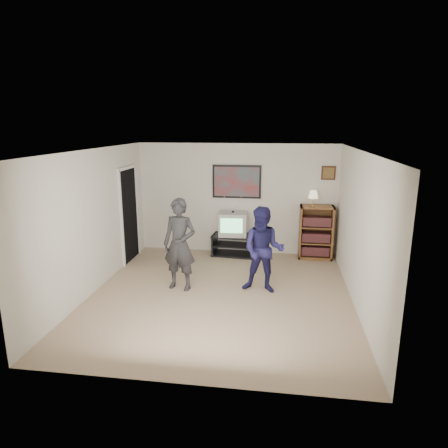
% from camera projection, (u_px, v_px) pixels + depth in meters
% --- Properties ---
extents(room_shell, '(4.51, 5.00, 2.51)m').
position_uv_depth(room_shell, '(223.00, 221.00, 7.02)').
color(room_shell, '#93775D').
rests_on(room_shell, ground).
extents(media_stand, '(0.99, 0.60, 0.47)m').
position_uv_depth(media_stand, '(233.00, 245.00, 9.08)').
color(media_stand, black).
rests_on(media_stand, room_shell).
extents(crt_television, '(0.65, 0.56, 0.52)m').
position_uv_depth(crt_television, '(233.00, 224.00, 8.96)').
color(crt_television, '#ADAEA8').
rests_on(crt_television, media_stand).
extents(bookshelf, '(0.72, 0.41, 1.19)m').
position_uv_depth(bookshelf, '(316.00, 232.00, 8.79)').
color(bookshelf, brown).
rests_on(bookshelf, room_shell).
extents(table_lamp, '(0.21, 0.21, 0.34)m').
position_uv_depth(table_lamp, '(313.00, 198.00, 8.58)').
color(table_lamp, beige).
rests_on(table_lamp, bookshelf).
extents(person_tall, '(0.67, 0.50, 1.66)m').
position_uv_depth(person_tall, '(180.00, 244.00, 7.09)').
color(person_tall, '#272629').
rests_on(person_tall, room_shell).
extents(person_short, '(0.81, 0.66, 1.54)m').
position_uv_depth(person_short, '(263.00, 250.00, 6.97)').
color(person_short, '#1C1A48').
rests_on(person_short, room_shell).
extents(controller_left, '(0.07, 0.12, 0.03)m').
position_uv_depth(controller_left, '(183.00, 222.00, 7.23)').
color(controller_left, white).
rests_on(controller_left, person_tall).
extents(controller_right, '(0.08, 0.13, 0.04)m').
position_uv_depth(controller_right, '(265.00, 229.00, 7.13)').
color(controller_right, white).
rests_on(controller_right, person_short).
extents(poster, '(1.10, 0.03, 0.75)m').
position_uv_depth(poster, '(237.00, 182.00, 8.96)').
color(poster, black).
rests_on(poster, room_shell).
extents(air_vent, '(0.28, 0.02, 0.14)m').
position_uv_depth(air_vent, '(213.00, 168.00, 8.97)').
color(air_vent, white).
rests_on(air_vent, room_shell).
extents(small_picture, '(0.30, 0.03, 0.30)m').
position_uv_depth(small_picture, '(328.00, 173.00, 8.64)').
color(small_picture, '#331C10').
rests_on(small_picture, room_shell).
extents(doorway, '(0.03, 0.85, 2.00)m').
position_uv_depth(doorway, '(129.00, 215.00, 8.59)').
color(doorway, black).
rests_on(doorway, room_shell).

